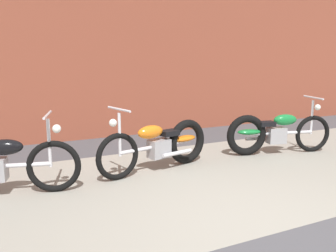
{
  "coord_description": "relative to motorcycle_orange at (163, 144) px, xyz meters",
  "views": [
    {
      "loc": [
        -2.33,
        -2.42,
        1.69
      ],
      "look_at": [
        -0.2,
        2.02,
        0.75
      ],
      "focal_mm": 37.49,
      "sensor_mm": 36.0,
      "label": 1
    }
  ],
  "objects": [
    {
      "name": "motorcycle_green",
      "position": [
        2.14,
        -0.04,
        0.0
      ],
      "size": [
        1.97,
        0.76,
        1.03
      ],
      "rotation": [
        0.0,
        0.0,
        -0.25
      ],
      "color": "black",
      "rests_on": "ground"
    },
    {
      "name": "ground_plane",
      "position": [
        0.11,
        -2.37,
        -0.4
      ],
      "size": [
        80.0,
        80.0,
        0.0
      ],
      "primitive_type": "plane",
      "color": "#47474C"
    },
    {
      "name": "brick_building_wall",
      "position": [
        0.11,
        2.83,
        1.9
      ],
      "size": [
        36.0,
        0.5,
        4.59
      ],
      "primitive_type": "cube",
      "color": "brown",
      "rests_on": "ground"
    },
    {
      "name": "sidewalk_slab",
      "position": [
        0.11,
        -0.62,
        -0.4
      ],
      "size": [
        36.0,
        3.5,
        0.01
      ],
      "primitive_type": "cube",
      "color": "gray",
      "rests_on": "ground"
    },
    {
      "name": "motorcycle_orange",
      "position": [
        0.0,
        0.0,
        0.0
      ],
      "size": [
        1.98,
        0.71,
        1.03
      ],
      "rotation": [
        0.0,
        0.0,
        3.36
      ],
      "color": "black",
      "rests_on": "ground"
    }
  ]
}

